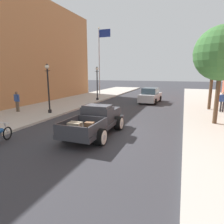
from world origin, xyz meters
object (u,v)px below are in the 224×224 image
(car_background_silver, at_px, (150,96))
(pedestrian_sidewalk_right, at_px, (223,101))
(street_lamp_far, at_px, (97,81))
(street_tree_nearest, at_px, (222,54))
(street_lamp_near, at_px, (48,85))
(pedestrian_sidewalk_left, at_px, (17,100))
(hotrod_truck_gunmetal, at_px, (97,120))
(flagpole, at_px, (101,54))
(street_tree_second, at_px, (214,57))

(car_background_silver, relative_size, pedestrian_sidewalk_right, 2.68)
(street_lamp_far, bearing_deg, street_tree_nearest, -32.61)
(street_lamp_near, distance_m, street_tree_nearest, 12.12)
(car_background_silver, height_order, pedestrian_sidewalk_left, pedestrian_sidewalk_left)
(car_background_silver, xyz_separation_m, street_tree_nearest, (5.42, -8.37, 3.64))
(street_lamp_far, bearing_deg, pedestrian_sidewalk_left, -110.34)
(street_tree_nearest, bearing_deg, hotrod_truck_gunmetal, -147.34)
(flagpole, distance_m, street_tree_nearest, 18.00)
(hotrod_truck_gunmetal, height_order, street_lamp_near, street_lamp_near)
(street_lamp_near, xyz_separation_m, flagpole, (-1.18, 13.10, 3.39))
(pedestrian_sidewalk_right, bearing_deg, street_lamp_far, 166.21)
(street_lamp_near, distance_m, street_tree_second, 13.78)
(hotrod_truck_gunmetal, distance_m, street_tree_second, 12.04)
(hotrod_truck_gunmetal, bearing_deg, pedestrian_sidewalk_left, 162.30)
(flagpole, distance_m, street_tree_second, 15.07)
(hotrod_truck_gunmetal, xyz_separation_m, flagpole, (-6.78, 16.31, 5.02))
(pedestrian_sidewalk_right, relative_size, street_tree_second, 0.27)
(hotrod_truck_gunmetal, xyz_separation_m, car_background_silver, (0.90, 12.42, 0.01))
(pedestrian_sidewalk_left, xyz_separation_m, street_tree_nearest, (14.68, 1.38, 3.32))
(pedestrian_sidewalk_left, xyz_separation_m, pedestrian_sidewalk_right, (15.73, 5.64, 0.00))
(pedestrian_sidewalk_left, xyz_separation_m, street_lamp_near, (2.76, 0.54, 1.30))
(street_lamp_far, relative_size, street_tree_nearest, 0.65)
(car_background_silver, bearing_deg, flagpole, 153.14)
(street_tree_nearest, bearing_deg, street_lamp_far, 147.39)
(pedestrian_sidewalk_right, bearing_deg, flagpole, 150.52)
(flagpole, height_order, street_tree_nearest, flagpole)
(car_background_silver, distance_m, street_lamp_near, 11.39)
(street_lamp_far, bearing_deg, street_lamp_near, -93.29)
(flagpole, relative_size, street_tree_nearest, 1.56)
(street_lamp_far, relative_size, flagpole, 0.42)
(pedestrian_sidewalk_right, xyz_separation_m, street_lamp_near, (-12.97, -5.10, 1.30))
(street_lamp_near, xyz_separation_m, street_tree_second, (12.14, 6.14, 2.22))
(street_tree_second, bearing_deg, street_lamp_far, 170.13)
(pedestrian_sidewalk_left, height_order, street_tree_second, street_tree_second)
(pedestrian_sidewalk_right, xyz_separation_m, flagpole, (-14.15, 8.00, 4.68))
(car_background_silver, relative_size, street_lamp_far, 1.15)
(car_background_silver, height_order, street_lamp_near, street_lamp_near)
(car_background_silver, bearing_deg, pedestrian_sidewalk_right, -32.42)
(street_lamp_far, height_order, street_tree_nearest, street_tree_nearest)
(street_tree_second, bearing_deg, street_tree_nearest, -92.33)
(hotrod_truck_gunmetal, bearing_deg, street_tree_second, 55.05)
(car_background_silver, xyz_separation_m, flagpole, (-7.68, 3.89, 5.00))
(pedestrian_sidewalk_left, distance_m, street_tree_second, 16.70)
(street_tree_second, bearing_deg, pedestrian_sidewalk_left, -155.85)
(pedestrian_sidewalk_right, xyz_separation_m, street_tree_nearest, (-1.05, -4.26, 3.32))
(pedestrian_sidewalk_left, bearing_deg, car_background_silver, 46.47)
(car_background_silver, distance_m, street_tree_second, 7.48)
(flagpole, bearing_deg, street_tree_second, -27.59)
(hotrod_truck_gunmetal, xyz_separation_m, street_lamp_far, (-5.14, 11.38, 1.63))
(pedestrian_sidewalk_left, distance_m, street_lamp_near, 3.10)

